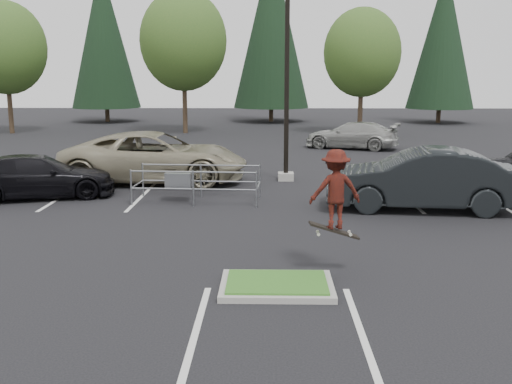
{
  "coord_description": "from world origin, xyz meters",
  "views": [
    {
      "loc": [
        -0.16,
        -11.11,
        4.16
      ],
      "look_at": [
        -0.44,
        1.5,
        1.63
      ],
      "focal_mm": 42.0,
      "sensor_mm": 36.0,
      "label": 1
    }
  ],
  "objects_px": {
    "car_l_black": "(36,176)",
    "car_r_charc": "(421,179)",
    "light_pole": "(287,61)",
    "conif_c": "(443,39)",
    "conif_a": "(104,36)",
    "cart_corral": "(183,180)",
    "decid_a": "(6,51)",
    "conif_b": "(271,27)",
    "car_l_tan": "(156,157)",
    "decid_c": "(362,55)",
    "decid_b": "(183,44)",
    "skateboarder": "(335,190)",
    "car_far_silver": "(353,135)"
  },
  "relations": [
    {
      "from": "conif_a",
      "to": "car_l_black",
      "type": "xyz_separation_m",
      "value": [
        6.0,
        -31.48,
        -6.37
      ]
    },
    {
      "from": "skateboarder",
      "to": "cart_corral",
      "type": "bearing_deg",
      "value": -68.95
    },
    {
      "from": "decid_a",
      "to": "car_l_tan",
      "type": "distance_m",
      "value": 23.39
    },
    {
      "from": "conif_c",
      "to": "car_l_tan",
      "type": "xyz_separation_m",
      "value": [
        -18.5,
        -28.0,
        -5.88
      ]
    },
    {
      "from": "light_pole",
      "to": "conif_c",
      "type": "distance_m",
      "value": 30.72
    },
    {
      "from": "conif_a",
      "to": "conif_c",
      "type": "xyz_separation_m",
      "value": [
        28.0,
        -0.5,
        -0.25
      ]
    },
    {
      "from": "conif_a",
      "to": "conif_c",
      "type": "bearing_deg",
      "value": -1.02
    },
    {
      "from": "car_far_silver",
      "to": "skateboarder",
      "type": "bearing_deg",
      "value": 10.76
    },
    {
      "from": "decid_a",
      "to": "skateboarder",
      "type": "distance_m",
      "value": 35.02
    },
    {
      "from": "conif_c",
      "to": "car_r_charc",
      "type": "relative_size",
      "value": 2.18
    },
    {
      "from": "decid_b",
      "to": "car_l_tan",
      "type": "relative_size",
      "value": 1.38
    },
    {
      "from": "car_r_charc",
      "to": "conif_c",
      "type": "bearing_deg",
      "value": 169.78
    },
    {
      "from": "skateboarder",
      "to": "decid_a",
      "type": "bearing_deg",
      "value": -66.07
    },
    {
      "from": "conif_b",
      "to": "decid_b",
      "type": "bearing_deg",
      "value": -121.09
    },
    {
      "from": "skateboarder",
      "to": "car_l_black",
      "type": "xyz_separation_m",
      "value": [
        -9.2,
        7.52,
        -1.06
      ]
    },
    {
      "from": "conif_a",
      "to": "cart_corral",
      "type": "distance_m",
      "value": 34.42
    },
    {
      "from": "car_l_black",
      "to": "car_r_charc",
      "type": "height_order",
      "value": "car_r_charc"
    },
    {
      "from": "car_l_tan",
      "to": "car_l_black",
      "type": "height_order",
      "value": "car_l_tan"
    },
    {
      "from": "car_l_tan",
      "to": "cart_corral",
      "type": "bearing_deg",
      "value": -154.88
    },
    {
      "from": "car_far_silver",
      "to": "cart_corral",
      "type": "bearing_deg",
      "value": -8.4
    },
    {
      "from": "conif_b",
      "to": "conif_c",
      "type": "height_order",
      "value": "conif_b"
    },
    {
      "from": "decid_b",
      "to": "conif_c",
      "type": "bearing_deg",
      "value": 24.14
    },
    {
      "from": "conif_b",
      "to": "car_l_black",
      "type": "height_order",
      "value": "conif_b"
    },
    {
      "from": "conif_c",
      "to": "decid_c",
      "type": "bearing_deg",
      "value": -129.64
    },
    {
      "from": "decid_a",
      "to": "car_r_charc",
      "type": "height_order",
      "value": "decid_a"
    },
    {
      "from": "light_pole",
      "to": "car_far_silver",
      "type": "height_order",
      "value": "light_pole"
    },
    {
      "from": "skateboarder",
      "to": "car_l_black",
      "type": "relative_size",
      "value": 0.38
    },
    {
      "from": "decid_b",
      "to": "conif_b",
      "type": "relative_size",
      "value": 0.66
    },
    {
      "from": "decid_b",
      "to": "decid_c",
      "type": "height_order",
      "value": "decid_b"
    },
    {
      "from": "car_r_charc",
      "to": "car_far_silver",
      "type": "bearing_deg",
      "value": -173.93
    },
    {
      "from": "conif_b",
      "to": "car_r_charc",
      "type": "height_order",
      "value": "conif_b"
    },
    {
      "from": "car_l_tan",
      "to": "decid_c",
      "type": "bearing_deg",
      "value": -28.59
    },
    {
      "from": "decid_c",
      "to": "conif_c",
      "type": "distance_m",
      "value": 12.65
    },
    {
      "from": "decid_b",
      "to": "car_far_silver",
      "type": "xyz_separation_m",
      "value": [
        10.51,
        -8.53,
        -5.3
      ]
    },
    {
      "from": "light_pole",
      "to": "car_r_charc",
      "type": "distance_m",
      "value": 7.35
    },
    {
      "from": "decid_c",
      "to": "car_l_black",
      "type": "xyz_separation_m",
      "value": [
        -13.99,
        -21.31,
        -4.53
      ]
    },
    {
      "from": "cart_corral",
      "to": "skateboarder",
      "type": "height_order",
      "value": "skateboarder"
    },
    {
      "from": "skateboarder",
      "to": "car_far_silver",
      "type": "xyz_separation_m",
      "value": [
        3.3,
        21.0,
        -1.04
      ]
    },
    {
      "from": "decid_c",
      "to": "car_l_black",
      "type": "bearing_deg",
      "value": -123.28
    },
    {
      "from": "conif_a",
      "to": "conif_b",
      "type": "xyz_separation_m",
      "value": [
        14.0,
        0.5,
        0.75
      ]
    },
    {
      "from": "conif_b",
      "to": "conif_c",
      "type": "xyz_separation_m",
      "value": [
        14.0,
        -1.0,
        -1.0
      ]
    },
    {
      "from": "cart_corral",
      "to": "car_l_tan",
      "type": "relative_size",
      "value": 0.59
    },
    {
      "from": "conif_b",
      "to": "car_l_black",
      "type": "bearing_deg",
      "value": -104.04
    },
    {
      "from": "conif_a",
      "to": "cart_corral",
      "type": "bearing_deg",
      "value": -70.95
    },
    {
      "from": "conif_a",
      "to": "conif_b",
      "type": "relative_size",
      "value": 0.9
    },
    {
      "from": "light_pole",
      "to": "decid_a",
      "type": "height_order",
      "value": "light_pole"
    },
    {
      "from": "decid_c",
      "to": "conif_a",
      "type": "distance_m",
      "value": 22.5
    },
    {
      "from": "conif_b",
      "to": "car_l_black",
      "type": "relative_size",
      "value": 2.9
    },
    {
      "from": "decid_a",
      "to": "conif_b",
      "type": "xyz_separation_m",
      "value": [
        18.01,
        10.47,
        2.27
      ]
    },
    {
      "from": "light_pole",
      "to": "conif_a",
      "type": "bearing_deg",
      "value": 117.38
    }
  ]
}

